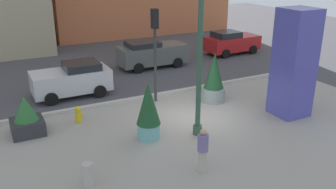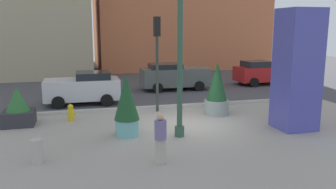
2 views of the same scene
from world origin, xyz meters
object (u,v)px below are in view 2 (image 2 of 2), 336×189
potted_plant_near_left (127,105)px  pedestrian_on_sidewalk (161,136)px  concrete_bollard (37,151)px  car_curb_west (83,88)px  art_pillar_blue (297,70)px  car_passing_lane (174,76)px  lamp_post (180,53)px  potted_plant_by_pillar (217,91)px  fire_hydrant (71,113)px  potted_plant_near_right (18,109)px  car_curb_east (263,72)px  traffic_light_corner (157,49)px

potted_plant_near_left → pedestrian_on_sidewalk: size_ratio=1.49×
concrete_bollard → car_curb_west: (1.55, 8.24, 0.49)m
art_pillar_blue → car_passing_lane: 10.21m
lamp_post → potted_plant_by_pillar: lamp_post is taller
lamp_post → car_curb_west: 7.90m
potted_plant_near_left → fire_hydrant: 3.53m
potted_plant_near_right → pedestrian_on_sidewalk: bearing=-49.5°
potted_plant_near_right → concrete_bollard: 4.77m
art_pillar_blue → potted_plant_near_right: bearing=163.1°
art_pillar_blue → potted_plant_near_right: art_pillar_blue is taller
lamp_post → car_passing_lane: 10.27m
art_pillar_blue → car_passing_lane: size_ratio=1.08×
potted_plant_by_pillar → art_pillar_blue: bearing=-53.8°
fire_hydrant → potted_plant_by_pillar: bearing=-4.6°
fire_hydrant → concrete_bollard: bearing=-100.9°
concrete_bollard → pedestrian_on_sidewalk: (3.58, -0.96, 0.48)m
concrete_bollard → car_curb_east: bearing=39.7°
traffic_light_corner → car_curb_east: 11.19m
art_pillar_blue → car_curb_west: (-8.09, 6.92, -1.51)m
potted_plant_by_pillar → concrete_bollard: 8.65m
concrete_bollard → car_curb_west: size_ratio=0.19×
potted_plant_near_right → traffic_light_corner: (6.13, 0.91, 2.34)m
potted_plant_by_pillar → traffic_light_corner: (-2.55, 1.28, 1.91)m
car_passing_lane → concrete_bollard: bearing=-123.4°
lamp_post → fire_hydrant: (-3.96, 3.31, -2.77)m
potted_plant_near_left → traffic_light_corner: (1.96, 3.50, 1.85)m
potted_plant_by_pillar → potted_plant_near_left: (-4.51, -2.22, 0.07)m
concrete_bollard → car_curb_east: (14.05, 11.67, 0.48)m
lamp_post → fire_hydrant: 5.86m
potted_plant_near_left → concrete_bollard: size_ratio=3.10×
potted_plant_near_right → concrete_bollard: (1.17, -4.61, -0.32)m
potted_plant_by_pillar → car_curb_west: size_ratio=0.64×
lamp_post → potted_plant_near_left: 2.77m
art_pillar_blue → car_curb_west: size_ratio=1.22×
lamp_post → car_curb_west: (-3.33, 6.79, -2.27)m
art_pillar_blue → pedestrian_on_sidewalk: size_ratio=3.05×
car_curb_west → pedestrian_on_sidewalk: bearing=-77.6°
car_passing_lane → fire_hydrant: bearing=-135.2°
fire_hydrant → car_passing_lane: car_passing_lane is taller
potted_plant_near_left → pedestrian_on_sidewalk: potted_plant_near_left is taller
car_curb_east → art_pillar_blue: bearing=-113.1°
fire_hydrant → car_curb_west: car_curb_west is taller
concrete_bollard → pedestrian_on_sidewalk: pedestrian_on_sidewalk is taller
concrete_bollard → car_passing_lane: size_ratio=0.17×
potted_plant_by_pillar → potted_plant_near_right: size_ratio=1.53×
lamp_post → traffic_light_corner: size_ratio=1.43×
art_pillar_blue → traffic_light_corner: art_pillar_blue is taller
pedestrian_on_sidewalk → art_pillar_blue: bearing=20.7°
potted_plant_near_left → fire_hydrant: potted_plant_near_left is taller
potted_plant_near_right → car_passing_lane: (8.53, 6.55, 0.19)m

